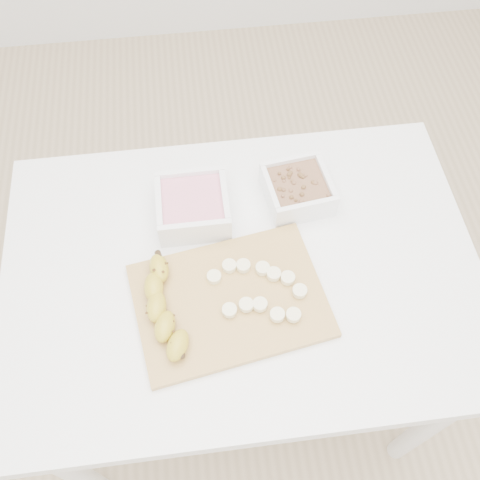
{
  "coord_description": "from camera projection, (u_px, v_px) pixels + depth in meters",
  "views": [
    {
      "loc": [
        -0.07,
        -0.53,
        1.73
      ],
      "look_at": [
        0.0,
        0.03,
        0.81
      ],
      "focal_mm": 40.0,
      "sensor_mm": 36.0,
      "label": 1
    }
  ],
  "objects": [
    {
      "name": "bowl_yogurt",
      "position": [
        193.0,
        206.0,
        1.15
      ],
      "size": [
        0.15,
        0.15,
        0.07
      ],
      "color": "white",
      "rests_on": "table"
    },
    {
      "name": "bowl_granola",
      "position": [
        297.0,
        189.0,
        1.18
      ],
      "size": [
        0.16,
        0.16,
        0.06
      ],
      "color": "white",
      "rests_on": "table"
    },
    {
      "name": "ground",
      "position": [
        241.0,
        375.0,
        1.76
      ],
      "size": [
        3.5,
        3.5,
        0.0
      ],
      "primitive_type": "plane",
      "color": "#C6AD89",
      "rests_on": "ground"
    },
    {
      "name": "banana_slices",
      "position": [
        260.0,
        289.0,
        1.06
      ],
      "size": [
        0.19,
        0.15,
        0.02
      ],
      "color": "#FAF0B9",
      "rests_on": "cutting_board"
    },
    {
      "name": "banana",
      "position": [
        165.0,
        309.0,
        1.03
      ],
      "size": [
        0.07,
        0.22,
        0.04
      ],
      "primitive_type": null,
      "rotation": [
        0.0,
        0.0,
        -0.04
      ],
      "color": "gold",
      "rests_on": "cutting_board"
    },
    {
      "name": "table",
      "position": [
        242.0,
        287.0,
        1.2
      ],
      "size": [
        1.0,
        0.7,
        0.75
      ],
      "color": "white",
      "rests_on": "ground"
    },
    {
      "name": "cutting_board",
      "position": [
        230.0,
        300.0,
        1.07
      ],
      "size": [
        0.41,
        0.32,
        0.01
      ],
      "primitive_type": "cube",
      "rotation": [
        0.0,
        0.0,
        0.16
      ],
      "color": "tan",
      "rests_on": "table"
    }
  ]
}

